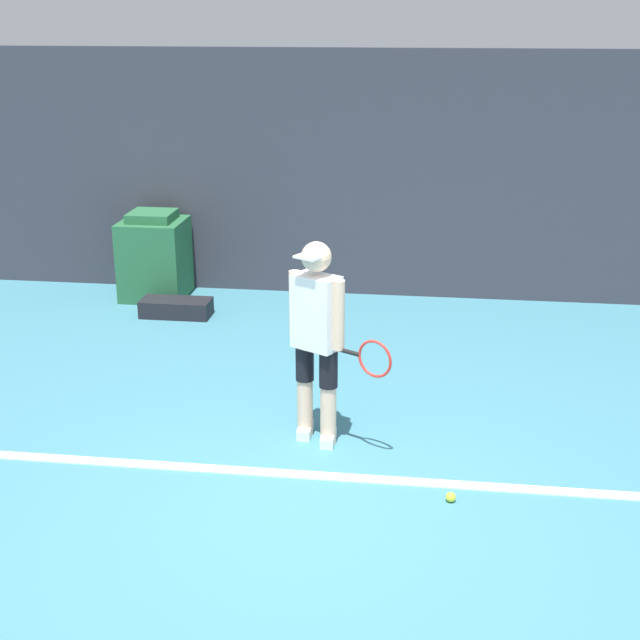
{
  "coord_description": "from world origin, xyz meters",
  "views": [
    {
      "loc": [
        0.77,
        -4.99,
        3.11
      ],
      "look_at": [
        -0.06,
        1.28,
        0.89
      ],
      "focal_mm": 50.0,
      "sensor_mm": 36.0,
      "label": 1
    }
  ],
  "objects_px": {
    "tennis_player": "(317,334)",
    "covered_chair": "(155,257)",
    "tennis_ball": "(451,497)",
    "equipment_bag": "(176,308)"
  },
  "relations": [
    {
      "from": "covered_chair",
      "to": "equipment_bag",
      "type": "xyz_separation_m",
      "value": [
        0.42,
        -0.64,
        -0.38
      ]
    },
    {
      "from": "tennis_player",
      "to": "covered_chair",
      "type": "height_order",
      "value": "tennis_player"
    },
    {
      "from": "tennis_player",
      "to": "tennis_ball",
      "type": "bearing_deg",
      "value": -9.26
    },
    {
      "from": "tennis_ball",
      "to": "equipment_bag",
      "type": "bearing_deg",
      "value": 129.83
    },
    {
      "from": "tennis_player",
      "to": "equipment_bag",
      "type": "relative_size",
      "value": 2.09
    },
    {
      "from": "covered_chair",
      "to": "equipment_bag",
      "type": "distance_m",
      "value": 0.85
    },
    {
      "from": "tennis_ball",
      "to": "covered_chair",
      "type": "distance_m",
      "value": 5.28
    },
    {
      "from": "tennis_ball",
      "to": "covered_chair",
      "type": "xyz_separation_m",
      "value": [
        -3.3,
        4.1,
        0.43
      ]
    },
    {
      "from": "covered_chair",
      "to": "tennis_player",
      "type": "bearing_deg",
      "value": -55.21
    },
    {
      "from": "tennis_player",
      "to": "covered_chair",
      "type": "xyz_separation_m",
      "value": [
        -2.3,
        3.31,
        -0.39
      ]
    }
  ]
}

